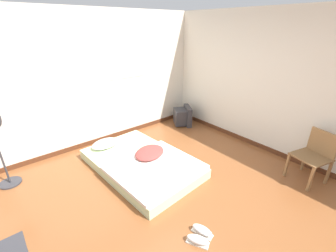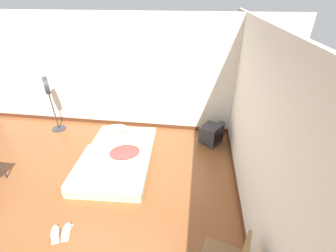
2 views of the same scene
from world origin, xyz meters
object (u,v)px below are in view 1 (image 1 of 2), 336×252
object	(u,v)px
crt_tv	(183,116)
sneaker_pair	(200,235)
mattress_bed	(142,162)
wooden_chair	(316,152)

from	to	relation	value
crt_tv	sneaker_pair	xyz separation A→B (m)	(-2.13, -2.57, -0.17)
mattress_bed	wooden_chair	distance (m)	2.81
wooden_chair	sneaker_pair	world-z (taller)	wooden_chair
mattress_bed	crt_tv	bearing A→B (deg)	26.53
wooden_chair	sneaker_pair	size ratio (longest dim) A/B	2.45
mattress_bed	sneaker_pair	xyz separation A→B (m)	(-0.27, -1.64, -0.06)
mattress_bed	crt_tv	distance (m)	2.08
crt_tv	wooden_chair	xyz separation A→B (m)	(0.09, -2.91, 0.27)
mattress_bed	crt_tv	world-z (taller)	crt_tv
mattress_bed	wooden_chair	size ratio (longest dim) A/B	2.59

